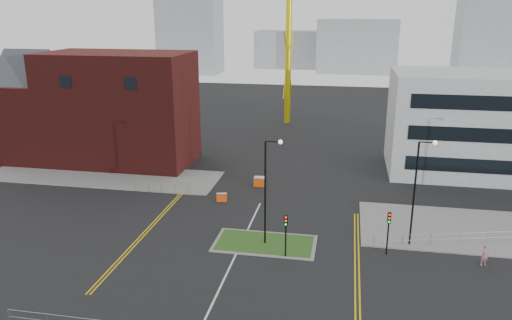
# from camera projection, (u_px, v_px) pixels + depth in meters

# --- Properties ---
(ground) EXTENTS (200.00, 200.00, 0.00)m
(ground) POSITION_uv_depth(u_px,v_px,m) (218.00, 292.00, 35.06)
(ground) COLOR black
(ground) RESTS_ON ground
(pavement_left) EXTENTS (28.00, 8.00, 0.12)m
(pavement_left) POSITION_uv_depth(u_px,v_px,m) (102.00, 176.00, 59.24)
(pavement_left) COLOR slate
(pavement_left) RESTS_ON ground
(pavement_right) EXTENTS (24.00, 10.00, 0.12)m
(pavement_right) POSITION_uv_depth(u_px,v_px,m) (497.00, 232.00, 44.35)
(pavement_right) COLOR slate
(pavement_right) RESTS_ON ground
(island_kerb) EXTENTS (8.60, 4.60, 0.08)m
(island_kerb) POSITION_uv_depth(u_px,v_px,m) (265.00, 243.00, 42.22)
(island_kerb) COLOR slate
(island_kerb) RESTS_ON ground
(grass_island) EXTENTS (8.00, 4.00, 0.12)m
(grass_island) POSITION_uv_depth(u_px,v_px,m) (265.00, 243.00, 42.22)
(grass_island) COLOR #28521B
(grass_island) RESTS_ON ground
(brick_building) EXTENTS (24.20, 10.07, 14.24)m
(brick_building) POSITION_uv_depth(u_px,v_px,m) (98.00, 109.00, 63.43)
(brick_building) COLOR #481312
(brick_building) RESTS_ON ground
(office_block) EXTENTS (25.00, 12.20, 12.00)m
(office_block) POSITION_uv_depth(u_px,v_px,m) (499.00, 124.00, 58.83)
(office_block) COLOR #A8AAAD
(office_block) RESTS_ON ground
(streetlamp_island) EXTENTS (1.46, 0.36, 9.18)m
(streetlamp_island) POSITION_uv_depth(u_px,v_px,m) (268.00, 184.00, 40.62)
(streetlamp_island) COLOR black
(streetlamp_island) RESTS_ON ground
(streetlamp_right_near) EXTENTS (1.46, 0.36, 9.18)m
(streetlamp_right_near) POSITION_uv_depth(u_px,v_px,m) (418.00, 185.00, 40.40)
(streetlamp_right_near) COLOR black
(streetlamp_right_near) RESTS_ON ground
(traffic_light_island) EXTENTS (0.28, 0.33, 3.65)m
(traffic_light_island) POSITION_uv_depth(u_px,v_px,m) (286.00, 228.00, 39.24)
(traffic_light_island) COLOR black
(traffic_light_island) RESTS_ON ground
(traffic_light_right) EXTENTS (0.28, 0.33, 3.65)m
(traffic_light_right) POSITION_uv_depth(u_px,v_px,m) (389.00, 225.00, 39.72)
(traffic_light_right) COLOR black
(traffic_light_right) RESTS_ON ground
(railing_left) EXTENTS (6.05, 0.05, 1.10)m
(railing_left) POSITION_uv_depth(u_px,v_px,m) (162.00, 186.00, 53.70)
(railing_left) COLOR gray
(railing_left) RESTS_ON ground
(railing_right) EXTENTS (19.05, 5.05, 1.10)m
(railing_right) POSITION_uv_depth(u_px,v_px,m) (488.00, 235.00, 42.06)
(railing_right) COLOR gray
(railing_right) RESTS_ON ground
(centre_line) EXTENTS (0.15, 30.00, 0.01)m
(centre_line) POSITION_uv_depth(u_px,v_px,m) (225.00, 277.00, 36.94)
(centre_line) COLOR silver
(centre_line) RESTS_ON ground
(yellow_left_a) EXTENTS (0.12, 24.00, 0.01)m
(yellow_left_a) POSITION_uv_depth(u_px,v_px,m) (151.00, 224.00, 46.04)
(yellow_left_a) COLOR gold
(yellow_left_a) RESTS_ON ground
(yellow_left_b) EXTENTS (0.12, 24.00, 0.01)m
(yellow_left_b) POSITION_uv_depth(u_px,v_px,m) (154.00, 225.00, 45.99)
(yellow_left_b) COLOR gold
(yellow_left_b) RESTS_ON ground
(yellow_right_a) EXTENTS (0.12, 20.00, 0.01)m
(yellow_right_a) POSITION_uv_depth(u_px,v_px,m) (355.00, 263.00, 39.04)
(yellow_right_a) COLOR gold
(yellow_right_a) RESTS_ON ground
(yellow_right_b) EXTENTS (0.12, 20.00, 0.01)m
(yellow_right_b) POSITION_uv_depth(u_px,v_px,m) (359.00, 263.00, 38.98)
(yellow_right_b) COLOR gold
(yellow_right_b) RESTS_ON ground
(skyline_a) EXTENTS (18.00, 12.00, 22.00)m
(skyline_a) POSITION_uv_depth(u_px,v_px,m) (190.00, 36.00, 151.74)
(skyline_a) COLOR gray
(skyline_a) RESTS_ON ground
(skyline_b) EXTENTS (24.00, 12.00, 16.00)m
(skyline_b) POSITION_uv_depth(u_px,v_px,m) (357.00, 46.00, 153.25)
(skyline_b) COLOR gray
(skyline_b) RESTS_ON ground
(skyline_c) EXTENTS (14.00, 12.00, 28.00)m
(skyline_c) POSITION_uv_depth(u_px,v_px,m) (484.00, 27.00, 140.67)
(skyline_c) COLOR gray
(skyline_c) RESTS_ON ground
(skyline_d) EXTENTS (30.00, 12.00, 12.00)m
(skyline_d) POSITION_uv_depth(u_px,v_px,m) (301.00, 50.00, 166.39)
(skyline_d) COLOR gray
(skyline_d) RESTS_ON ground
(pedestrian) EXTENTS (0.77, 0.65, 1.79)m
(pedestrian) POSITION_uv_depth(u_px,v_px,m) (485.00, 255.00, 38.47)
(pedestrian) COLOR #B97781
(pedestrian) RESTS_ON ground
(barrier_left) EXTENTS (1.23, 0.44, 1.03)m
(barrier_left) POSITION_uv_depth(u_px,v_px,m) (259.00, 182.00, 55.72)
(barrier_left) COLOR #DB490C
(barrier_left) RESTS_ON ground
(barrier_mid) EXTENTS (1.12, 0.59, 0.89)m
(barrier_mid) POSITION_uv_depth(u_px,v_px,m) (222.00, 197.00, 51.39)
(barrier_mid) COLOR #E3470C
(barrier_mid) RESTS_ON ground
(barrier_right) EXTENTS (1.23, 0.46, 1.02)m
(barrier_right) POSITION_uv_depth(u_px,v_px,m) (260.00, 180.00, 56.16)
(barrier_right) COLOR red
(barrier_right) RESTS_ON ground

